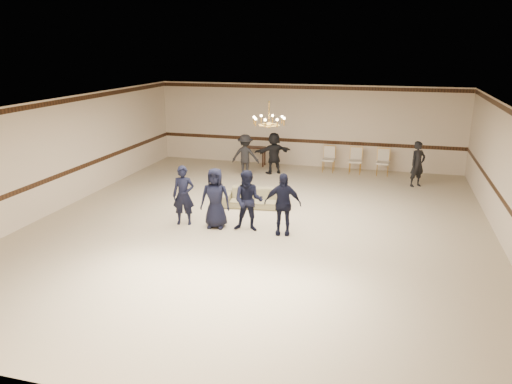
% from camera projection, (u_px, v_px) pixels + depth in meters
% --- Properties ---
extents(room, '(12.01, 14.01, 3.21)m').
position_uv_depth(room, '(259.00, 167.00, 12.59)').
color(room, '#B8AA8D').
rests_on(room, ground).
extents(chair_rail, '(12.00, 0.02, 0.14)m').
position_uv_depth(chair_rail, '(305.00, 141.00, 19.21)').
color(chair_rail, '#341D0F').
rests_on(chair_rail, wall_back).
extents(crown_molding, '(12.00, 0.02, 0.14)m').
position_uv_depth(crown_molding, '(307.00, 87.00, 18.61)').
color(crown_molding, '#341D0F').
rests_on(crown_molding, wall_back).
extents(chandelier, '(0.94, 0.94, 0.89)m').
position_uv_depth(chandelier, '(269.00, 113.00, 13.15)').
color(chandelier, '#B88E3B').
rests_on(chandelier, ceiling).
extents(boy_a, '(0.66, 0.50, 1.61)m').
position_uv_depth(boy_a, '(184.00, 195.00, 12.93)').
color(boy_a, black).
rests_on(boy_a, floor).
extents(boy_b, '(0.84, 0.61, 1.61)m').
position_uv_depth(boy_b, '(215.00, 198.00, 12.70)').
color(boy_b, black).
rests_on(boy_b, floor).
extents(boy_c, '(0.84, 0.69, 1.61)m').
position_uv_depth(boy_c, '(248.00, 201.00, 12.47)').
color(boy_c, black).
rests_on(boy_c, floor).
extents(boy_d, '(0.99, 0.53, 1.61)m').
position_uv_depth(boy_d, '(283.00, 204.00, 12.24)').
color(boy_d, black).
rests_on(boy_d, floor).
extents(settee, '(1.94, 0.96, 0.55)m').
position_uv_depth(settee, '(254.00, 198.00, 14.49)').
color(settee, '#7E7A54').
rests_on(settee, floor).
extents(adult_left, '(1.04, 0.64, 1.55)m').
position_uv_depth(adult_left, '(245.00, 156.00, 17.70)').
color(adult_left, black).
rests_on(adult_left, floor).
extents(adult_mid, '(1.44, 1.21, 1.55)m').
position_uv_depth(adult_mid, '(274.00, 153.00, 18.11)').
color(adult_mid, black).
rests_on(adult_mid, floor).
extents(adult_right, '(0.68, 0.64, 1.55)m').
position_uv_depth(adult_right, '(418.00, 164.00, 16.44)').
color(adult_right, black).
rests_on(adult_right, floor).
extents(banquet_chair_left, '(0.51, 0.51, 0.97)m').
position_uv_depth(banquet_chair_left, '(329.00, 159.00, 18.43)').
color(banquet_chair_left, beige).
rests_on(banquet_chair_left, floor).
extents(banquet_chair_mid, '(0.50, 0.50, 0.97)m').
position_uv_depth(banquet_chair_mid, '(355.00, 161.00, 18.17)').
color(banquet_chair_mid, beige).
rests_on(banquet_chair_mid, floor).
extents(banquet_chair_right, '(0.51, 0.51, 0.97)m').
position_uv_depth(banquet_chair_right, '(383.00, 163.00, 17.92)').
color(banquet_chair_right, beige).
rests_on(banquet_chair_right, floor).
extents(console_table, '(0.92, 0.39, 0.77)m').
position_uv_depth(console_table, '(254.00, 156.00, 19.41)').
color(console_table, '#341B11').
rests_on(console_table, floor).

